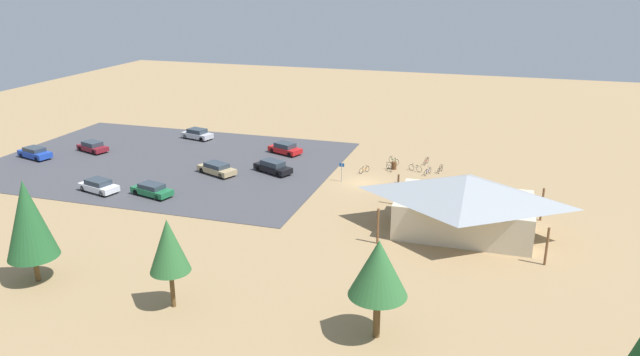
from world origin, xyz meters
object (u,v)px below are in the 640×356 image
pine_center (28,219)px  car_black_inner_stall (273,167)px  pine_east (169,246)px  bicycle_blue_back_row (428,172)px  bike_pavilion (465,201)px  bicycle_red_trailside (426,161)px  car_green_second_row (152,190)px  car_red_near_entry (285,148)px  car_tan_back_corner (217,168)px  bicycle_black_lone_west (440,169)px  pine_west (378,269)px  car_white_aisle_side (99,186)px  car_blue_far_end (35,153)px  bicycle_white_lone_east (389,168)px  lot_sign (342,169)px  bicycle_silver_yard_left (415,168)px  bicycle_green_yard_center (394,161)px  bicycle_orange_edge_south (364,170)px  trash_bin (394,165)px  bicycle_yellow_front_row (399,187)px  visitor_near_lot (493,193)px  bicycle_purple_edge_north (517,199)px  car_silver_front_row (197,134)px  car_maroon_mid_lot (93,147)px

pine_center → car_black_inner_stall: size_ratio=1.56×
pine_east → bicycle_blue_back_row: (-12.67, -33.85, -4.17)m
bike_pavilion → bicycle_red_trailside: bike_pavilion is taller
pine_center → car_green_second_row: 18.75m
car_red_near_entry → car_tan_back_corner: (4.50, 10.02, -0.04)m
bicycle_black_lone_west → pine_west: bearing=90.0°
pine_west → bicycle_blue_back_row: bearing=-87.8°
car_white_aisle_side → car_blue_far_end: bearing=-27.7°
car_white_aisle_side → car_tan_back_corner: size_ratio=0.91×
bicycle_white_lone_east → car_red_near_entry: car_red_near_entry is taller
lot_sign → bicycle_silver_yard_left: 9.40m
bicycle_green_yard_center → bicycle_orange_edge_south: bearing=60.0°
bike_pavilion → bicycle_blue_back_row: 16.13m
trash_bin → pine_west: (-5.27, 34.10, 4.26)m
bike_pavilion → car_blue_far_end: size_ratio=2.83×
car_blue_far_end → bicycle_white_lone_east: bearing=-169.0°
pine_west → bicycle_blue_back_row: pine_west is taller
bicycle_white_lone_east → car_black_inner_stall: car_black_inner_stall is taller
bicycle_black_lone_west → car_red_near_entry: 19.64m
lot_sign → bicycle_yellow_front_row: size_ratio=1.72×
bicycle_white_lone_east → car_tan_back_corner: car_tan_back_corner is taller
car_tan_back_corner → visitor_near_lot: size_ratio=2.91×
bicycle_orange_edge_south → bike_pavilion: bearing=131.8°
bicycle_blue_back_row → bicycle_purple_edge_north: size_ratio=1.05×
car_white_aisle_side → bicycle_purple_edge_north: bearing=-166.8°
bicycle_silver_yard_left → bicycle_orange_edge_south: bearing=23.2°
lot_sign → visitor_near_lot: (-15.95, 1.45, -0.49)m
bicycle_silver_yard_left → car_green_second_row: car_green_second_row is taller
bicycle_green_yard_center → car_silver_front_row: bearing=-6.5°
bike_pavilion → bicycle_white_lone_east: bearing=-58.0°
bicycle_orange_edge_south → trash_bin: bearing=-141.5°
pine_east → bicycle_orange_edge_south: pine_east is taller
bicycle_blue_back_row → car_tan_back_corner: car_tan_back_corner is taller
bicycle_green_yard_center → car_tan_back_corner: size_ratio=0.28×
car_tan_back_corner → car_green_second_row: car_tan_back_corner is taller
pine_center → car_white_aisle_side: (7.72, -17.57, -4.18)m
bike_pavilion → car_silver_front_row: bike_pavilion is taller
bicycle_red_trailside → car_tan_back_corner: size_ratio=0.32×
lot_sign → bicycle_yellow_front_row: bearing=172.0°
bicycle_purple_edge_north → car_green_second_row: (35.55, 9.13, 0.32)m
car_silver_front_row → visitor_near_lot: bearing=162.1°
car_blue_far_end → car_maroon_mid_lot: size_ratio=1.04×
trash_bin → pine_east: 35.97m
pine_east → car_red_near_entry: size_ratio=1.37×
pine_west → car_green_second_row: (27.18, -17.87, -4.01)m
car_silver_front_row → pine_east: bearing=116.2°
trash_bin → visitor_near_lot: 13.59m
trash_bin → car_red_near_entry: 14.45m
bicycle_white_lone_east → pine_east: bearing=76.4°
pine_west → bicycle_orange_edge_south: pine_west is taller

